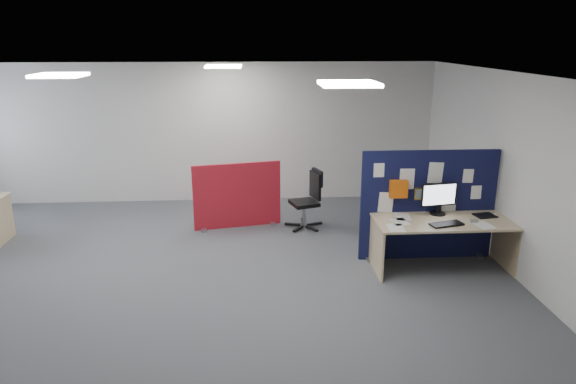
{
  "coord_description": "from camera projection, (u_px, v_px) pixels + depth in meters",
  "views": [
    {
      "loc": [
        0.99,
        -6.45,
        3.14
      ],
      "look_at": [
        1.47,
        0.62,
        1.0
      ],
      "focal_mm": 32.0,
      "sensor_mm": 36.0,
      "label": 1
    }
  ],
  "objects": [
    {
      "name": "ceiling_lights",
      "position": [
        204.0,
        74.0,
        6.89
      ],
      "size": [
        4.1,
        4.1,
        0.04
      ],
      "color": "white",
      "rests_on": "ceiling"
    },
    {
      "name": "floor",
      "position": [
        184.0,
        277.0,
        7.0
      ],
      "size": [
        9.0,
        9.0,
        0.0
      ],
      "primitive_type": "plane",
      "color": "#56585E",
      "rests_on": "ground"
    },
    {
      "name": "wall_right",
      "position": [
        516.0,
        176.0,
        6.9
      ],
      "size": [
        0.02,
        7.0,
        2.7
      ],
      "primitive_type": "cube",
      "color": "silver",
      "rests_on": "floor"
    },
    {
      "name": "mouse",
      "position": [
        474.0,
        221.0,
        6.97
      ],
      "size": [
        0.11,
        0.07,
        0.03
      ],
      "primitive_type": "cube",
      "rotation": [
        0.0,
        0.0,
        -0.12
      ],
      "color": "gray",
      "rests_on": "main_desk"
    },
    {
      "name": "ceiling",
      "position": [
        171.0,
        75.0,
        6.22
      ],
      "size": [
        9.0,
        7.0,
        0.02
      ],
      "primitive_type": "cube",
      "color": "white",
      "rests_on": "wall_back"
    },
    {
      "name": "main_desk",
      "position": [
        442.0,
        230.0,
        7.15
      ],
      "size": [
        1.91,
        0.85,
        0.73
      ],
      "color": "tan",
      "rests_on": "floor"
    },
    {
      "name": "keyboard",
      "position": [
        447.0,
        224.0,
        6.86
      ],
      "size": [
        0.48,
        0.29,
        0.02
      ],
      "primitive_type": "cube",
      "rotation": [
        0.0,
        0.0,
        0.26
      ],
      "color": "black",
      "rests_on": "main_desk"
    },
    {
      "name": "wall_back",
      "position": [
        203.0,
        133.0,
        9.95
      ],
      "size": [
        9.0,
        0.02,
        2.7
      ],
      "primitive_type": "cube",
      "color": "silver",
      "rests_on": "floor"
    },
    {
      "name": "monitor_main",
      "position": [
        439.0,
        197.0,
        7.21
      ],
      "size": [
        0.52,
        0.22,
        0.46
      ],
      "rotation": [
        0.0,
        0.0,
        0.15
      ],
      "color": "black",
      "rests_on": "main_desk"
    },
    {
      "name": "office_chair",
      "position": [
        310.0,
        196.0,
        8.71
      ],
      "size": [
        0.66,
        0.63,
        0.99
      ],
      "rotation": [
        0.0,
        0.0,
        0.31
      ],
      "color": "black",
      "rests_on": "floor"
    },
    {
      "name": "paper_tray",
      "position": [
        485.0,
        216.0,
        7.21
      ],
      "size": [
        0.31,
        0.26,
        0.01
      ],
      "primitive_type": "cube",
      "rotation": [
        0.0,
        0.0,
        0.17
      ],
      "color": "black",
      "rests_on": "main_desk"
    },
    {
      "name": "wall_front",
      "position": [
        102.0,
        330.0,
        3.27
      ],
      "size": [
        9.0,
        0.02,
        2.7
      ],
      "primitive_type": "cube",
      "color": "silver",
      "rests_on": "floor"
    },
    {
      "name": "red_divider",
      "position": [
        237.0,
        196.0,
        8.72
      ],
      "size": [
        1.48,
        0.34,
        1.12
      ],
      "rotation": [
        0.0,
        0.0,
        0.19
      ],
      "color": "maroon",
      "rests_on": "floor"
    },
    {
      "name": "navy_divider",
      "position": [
        427.0,
        205.0,
        7.4
      ],
      "size": [
        1.97,
        0.3,
        1.62
      ],
      "color": "#0F0E34",
      "rests_on": "floor"
    },
    {
      "name": "desk_papers",
      "position": [
        420.0,
        223.0,
        6.94
      ],
      "size": [
        1.44,
        0.73,
        0.0
      ],
      "color": "white",
      "rests_on": "main_desk"
    }
  ]
}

